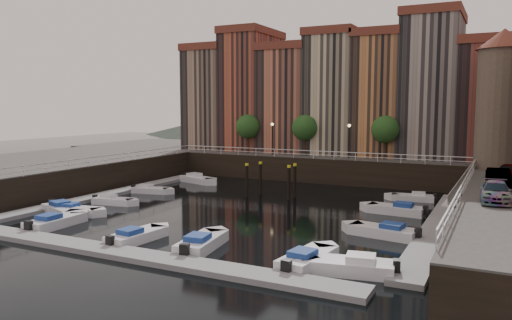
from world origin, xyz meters
The scene contains 30 objects.
ground centered at (0.00, 0.00, 0.00)m, with size 200.00×200.00×0.00m, color black.
quay_far centered at (0.00, 26.00, 1.50)m, with size 80.00×20.00×3.00m, color black.
quay_left centered at (-28.00, -2.00, 1.50)m, with size 20.00×36.00×3.00m, color black.
dock_left centered at (-16.20, -1.00, 0.17)m, with size 2.00×28.00×0.35m, color gray.
dock_right centered at (16.20, -1.00, 0.17)m, with size 2.00×28.00×0.35m, color gray.
dock_near centered at (0.00, -17.00, 0.17)m, with size 30.00×2.00×0.35m, color gray.
mountains centered at (1.72, 110.00, 7.92)m, with size 145.00×100.00×18.00m.
far_terrace centered at (3.31, 23.50, 10.95)m, with size 48.70×10.30×17.50m.
corner_tower centered at (20.00, 14.50, 10.19)m, with size 5.20×5.20×13.80m.
promenade_trees centered at (-1.33, 18.20, 6.58)m, with size 21.20×3.20×5.20m.
street_lamps centered at (-1.00, 17.20, 5.90)m, with size 10.36×0.36×4.18m.
railings centered at (0.00, 4.88, 3.79)m, with size 36.08×34.04×0.52m.
gangway centered at (17.10, 10.00, 1.92)m, with size 2.78×8.32×3.73m.
mooring_pilings centered at (-0.62, 5.59, 1.65)m, with size 4.84×2.37×3.78m.
boat_left_0 centered at (-13.34, -10.06, 0.40)m, with size 5.31×3.42×1.20m.
boat_left_1 centered at (-12.36, -9.69, 0.37)m, with size 4.83×2.43×1.08m.
boat_left_2 centered at (-12.65, -4.67, 0.33)m, with size 4.32×2.12×0.97m.
boat_left_3 centered at (-13.40, 1.84, 0.33)m, with size 4.34×2.31×0.97m.
boat_left_4 centered at (-12.88, 10.29, 0.40)m, with size 5.34×3.29×1.20m.
boat_right_0 centered at (13.11, -13.88, 0.41)m, with size 5.42×2.75×1.21m.
boat_right_1 centered at (13.14, -5.14, 0.39)m, with size 5.16×2.55×1.16m.
boat_right_3 centered at (12.47, 2.98, 0.39)m, with size 5.10×2.19×1.16m.
boat_right_4 centered at (12.75, 9.88, 0.33)m, with size 4.32×2.04×0.97m.
boat_near_0 centered at (-10.36, -13.58, 0.40)m, with size 2.05×5.22×1.19m.
boat_near_1 centered at (-1.98, -14.08, 0.38)m, with size 2.18×4.94×1.12m.
boat_near_2 centered at (3.04, -13.57, 0.40)m, with size 2.59×5.32×1.19m.
boat_near_3 centered at (10.43, -13.71, 0.39)m, with size 2.43×5.16×1.16m.
car_a centered at (20.84, 7.15, 3.65)m, with size 1.55×3.84×1.31m, color gray.
car_b centered at (20.21, 1.89, 3.71)m, with size 1.51×4.32×1.42m, color gray.
car_c centered at (20.09, -4.81, 3.66)m, with size 1.84×4.52×1.31m, color gray.
Camera 1 is at (20.42, -40.40, 9.32)m, focal length 35.00 mm.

